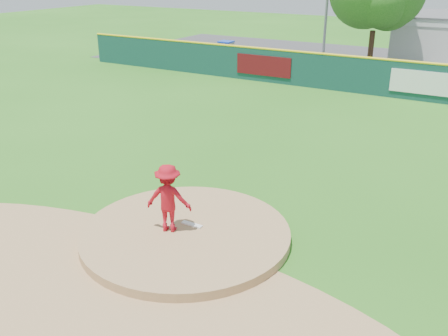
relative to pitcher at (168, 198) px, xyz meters
The scene contains 11 objects.
ground 1.23m from the pitcher, 26.72° to the left, with size 120.00×120.00×0.00m, color #286B19.
pitchers_mound 1.23m from the pitcher, 26.72° to the left, with size 5.50×5.50×0.50m, color #9E774C.
pitching_rubber 1.08m from the pitcher, 52.69° to the left, with size 0.60×0.15×0.04m, color white.
infield_dirt_arc 3.06m from the pitcher, 82.49° to the right, with size 15.40×15.40×0.01m, color #9E774C.
parking_lot 27.21m from the pitcher, 89.22° to the left, with size 44.00×16.00×0.02m, color #38383A.
pitcher is the anchor object (origin of this frame).
van 20.75m from the pitcher, 90.58° to the left, with size 2.37×5.14×1.43m, color silver.
fence_banners 18.17m from the pitcher, 94.75° to the left, with size 12.95×0.04×1.20m.
playground_slide 25.75m from the pitcher, 116.93° to the left, with size 0.95×2.68×1.48m.
outfield_fence 18.19m from the pitcher, 88.83° to the left, with size 40.00×0.14×2.07m.
deciduous_tree 25.47m from the pitcher, 93.70° to the left, with size 5.60×5.60×7.36m.
Camera 1 is at (6.67, -9.40, 6.73)m, focal length 40.00 mm.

